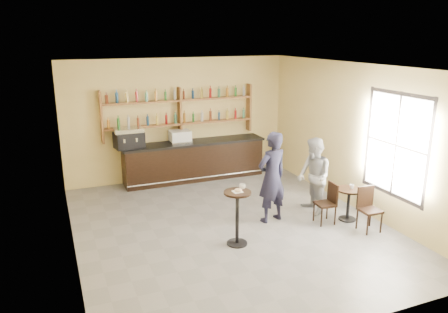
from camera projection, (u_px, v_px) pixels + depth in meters
name	position (u px, v px, depth m)	size (l,w,h in m)	color
floor	(230.00, 226.00, 8.90)	(7.00, 7.00, 0.00)	slate
ceiling	(230.00, 67.00, 8.03)	(7.00, 7.00, 0.00)	white
wall_back	(179.00, 119.00, 11.59)	(7.00, 7.00, 0.00)	#E1C980
wall_front	(342.00, 219.00, 5.35)	(7.00, 7.00, 0.00)	#E1C980
wall_left	(67.00, 168.00, 7.37)	(7.00, 7.00, 0.00)	#E1C980
wall_right	(356.00, 137.00, 9.56)	(7.00, 7.00, 0.00)	#E1C980
window_pane	(396.00, 145.00, 8.46)	(2.00, 2.00, 0.00)	white
window_frame	(396.00, 145.00, 8.46)	(0.04, 1.70, 2.10)	black
shelf_unit	(180.00, 112.00, 11.41)	(4.00, 0.26, 1.40)	brown
liquor_bottles	(180.00, 106.00, 11.37)	(3.68, 0.10, 1.00)	#8C5919
bar_counter	(194.00, 160.00, 11.68)	(3.83, 0.75, 1.04)	black
espresso_machine	(129.00, 138.00, 10.85)	(0.70, 0.45, 0.50)	black
pastry_case	(180.00, 137.00, 11.35)	(0.54, 0.44, 0.33)	silver
pedestal_table	(237.00, 218.00, 8.02)	(0.50, 0.50, 1.04)	black
napkin	(237.00, 192.00, 7.88)	(0.18, 0.18, 0.00)	white
donut	(238.00, 190.00, 7.86)	(0.14, 0.14, 0.05)	tan
cup_pedestal	(242.00, 186.00, 8.00)	(0.12, 0.12, 0.09)	white
man_main	(272.00, 177.00, 8.93)	(0.70, 0.46, 1.91)	black
cafe_table	(348.00, 204.00, 9.13)	(0.54, 0.54, 0.69)	black
cup_cafe	(352.00, 187.00, 9.04)	(0.10, 0.10, 0.09)	white
chair_west	(325.00, 203.00, 8.95)	(0.37, 0.37, 0.86)	black
chair_south	(370.00, 210.00, 8.59)	(0.38, 0.38, 0.89)	black
patron_second	(314.00, 176.00, 9.35)	(0.81, 0.63, 1.67)	#95969A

